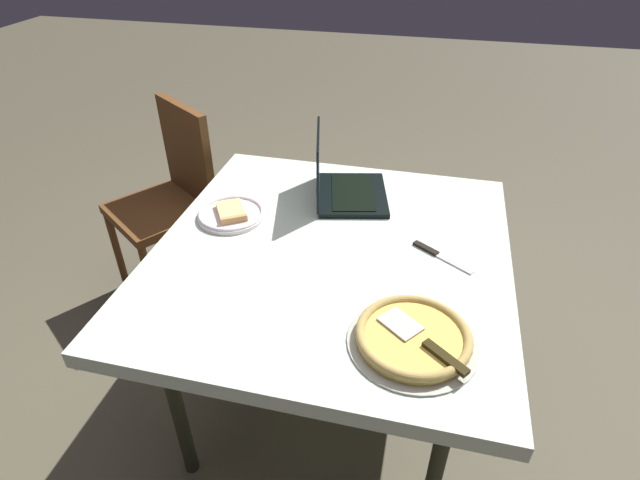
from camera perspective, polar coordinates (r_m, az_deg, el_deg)
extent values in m
plane|color=brown|center=(2.09, 1.02, -17.35)|extent=(12.00, 12.00, 0.00)
cube|color=silver|center=(1.59, 1.28, -1.71)|extent=(1.15, 1.09, 0.05)
cylinder|color=#2C2E1E|center=(1.57, 13.19, -23.26)|extent=(0.05, 0.05, 0.68)
cylinder|color=#2C2E1E|center=(2.11, 14.17, -4.79)|extent=(0.05, 0.05, 0.68)
cylinder|color=#2C2E1E|center=(1.70, -15.91, -17.62)|extent=(0.05, 0.05, 0.68)
cylinder|color=#2C2E1E|center=(2.21, -6.74, -1.81)|extent=(0.05, 0.05, 0.68)
cube|color=black|center=(1.85, 3.70, 5.16)|extent=(0.35, 0.30, 0.02)
cube|color=black|center=(1.84, 3.72, 5.44)|extent=(0.29, 0.21, 0.00)
cube|color=black|center=(1.79, -0.21, 8.64)|extent=(0.30, 0.08, 0.23)
cube|color=#395495|center=(1.79, -0.12, 8.64)|extent=(0.27, 0.06, 0.20)
cylinder|color=white|center=(1.75, -10.01, 2.78)|extent=(0.23, 0.23, 0.01)
torus|color=white|center=(1.75, -10.04, 3.06)|extent=(0.22, 0.22, 0.01)
cube|color=#EDC47A|center=(1.74, -10.06, 3.25)|extent=(0.15, 0.14, 0.02)
cube|color=tan|center=(1.69, -9.71, 2.26)|extent=(0.06, 0.08, 0.03)
cylinder|color=#A9A99A|center=(1.29, 10.43, -11.30)|extent=(0.33, 0.33, 0.01)
cylinder|color=#E3BB52|center=(1.28, 10.50, -10.87)|extent=(0.28, 0.28, 0.02)
torus|color=tan|center=(1.28, 10.55, -10.53)|extent=(0.29, 0.29, 0.02)
cube|color=#BBB7C1|center=(1.29, 9.10, -9.34)|extent=(0.12, 0.12, 0.00)
cube|color=black|center=(1.23, 14.01, -12.79)|extent=(0.10, 0.11, 0.01)
cube|color=silver|center=(1.57, 14.46, -2.36)|extent=(0.10, 0.14, 0.00)
cube|color=black|center=(1.60, 11.90, -0.92)|extent=(0.06, 0.08, 0.01)
cube|color=brown|center=(2.39, -17.73, 3.19)|extent=(0.55, 0.55, 0.04)
cube|color=brown|center=(2.35, -14.85, 9.69)|extent=(0.24, 0.33, 0.43)
cylinder|color=brown|center=(2.61, -21.96, -1.19)|extent=(0.03, 0.03, 0.44)
cylinder|color=brown|center=(2.34, -18.58, -5.08)|extent=(0.03, 0.03, 0.44)
cylinder|color=brown|center=(2.71, -15.22, 1.71)|extent=(0.03, 0.03, 0.44)
cylinder|color=brown|center=(2.45, -11.23, -1.67)|extent=(0.03, 0.03, 0.44)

